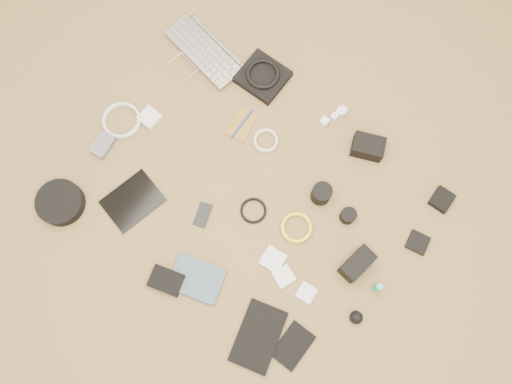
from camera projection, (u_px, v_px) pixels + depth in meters
The scene contains 33 objects.
laptop at pixel (195, 59), 2.13m from camera, with size 0.37×0.26×0.03m, color #B3B3B7.
headphone_pouch at pixel (263, 77), 2.11m from camera, with size 0.19×0.18×0.03m, color black.
headphones at pixel (263, 74), 2.08m from camera, with size 0.14×0.14×0.02m, color black.
charger_a at pixel (324, 121), 2.06m from camera, with size 0.03×0.03×0.03m, color silver.
charger_b at pixel (343, 111), 2.07m from camera, with size 0.03×0.03×0.03m, color silver.
charger_c at pixel (340, 112), 2.07m from camera, with size 0.03×0.03×0.03m, color silver.
charger_d at pixel (334, 117), 2.07m from camera, with size 0.03×0.03×0.03m, color silver.
dslr_camera at pixel (368, 147), 2.01m from camera, with size 0.13×0.09×0.07m, color black.
lens_pouch at pixel (442, 200), 1.97m from camera, with size 0.08×0.09×0.03m, color black.
notebook_olive at pixel (242, 125), 2.07m from camera, with size 0.09×0.13×0.01m, color olive.
pen_blue at pixel (242, 124), 2.06m from camera, with size 0.01×0.01×0.14m, color #1626B3.
cable_white_a at pixel (266, 141), 2.05m from camera, with size 0.10×0.10×0.01m, color silver.
lens_a at pixel (321, 194), 1.95m from camera, with size 0.08×0.08×0.08m, color black.
lens_b at pixel (348, 216), 1.94m from camera, with size 0.06×0.06×0.06m, color black.
card_reader at pixel (418, 242), 1.93m from camera, with size 0.08×0.08×0.02m, color black.
power_brick at pixel (150, 118), 2.06m from camera, with size 0.08×0.08×0.03m, color silver.
cable_white_b at pixel (122, 121), 2.07m from camera, with size 0.16×0.16×0.01m, color silver.
cable_black at pixel (253, 211), 1.97m from camera, with size 0.10×0.10×0.01m, color black.
cable_yellow at pixel (296, 228), 1.95m from camera, with size 0.12×0.12×0.01m, color yellow.
flash at pixel (357, 264), 1.87m from camera, with size 0.07×0.13×0.10m, color black.
lens_cleaner at pixel (377, 287), 1.86m from camera, with size 0.03×0.03×0.09m, color #19A6A1.
battery_charger at pixel (103, 145), 2.03m from camera, with size 0.07×0.10×0.03m, color #5B5B60.
tablet at pixel (133, 201), 1.98m from camera, with size 0.17×0.22×0.01m, color black.
phone at pixel (203, 215), 1.97m from camera, with size 0.05×0.10×0.01m, color black.
filter_case_left at pixel (273, 259), 1.92m from camera, with size 0.08×0.08×0.01m, color silver.
filter_case_mid at pixel (284, 276), 1.91m from camera, with size 0.07×0.07×0.01m, color silver.
filter_case_right at pixel (306, 293), 1.89m from camera, with size 0.06×0.06×0.01m, color silver.
air_blower at pixel (356, 317), 1.85m from camera, with size 0.05×0.05×0.05m, color black.
headphone_case at pixel (60, 203), 1.96m from camera, with size 0.18×0.18×0.05m, color black.
drive_case at pixel (166, 281), 1.89m from camera, with size 0.12×0.09×0.03m, color black.
paperback at pixel (189, 297), 1.88m from camera, with size 0.15×0.19×0.02m, color #3B5065.
notebook_black_a at pixel (258, 336), 1.85m from camera, with size 0.15×0.24×0.02m, color black.
notebook_black_b at pixel (293, 346), 1.84m from camera, with size 0.10×0.16×0.01m, color black.
Camera 1 is at (0.32, -0.38, 1.93)m, focal length 35.00 mm.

